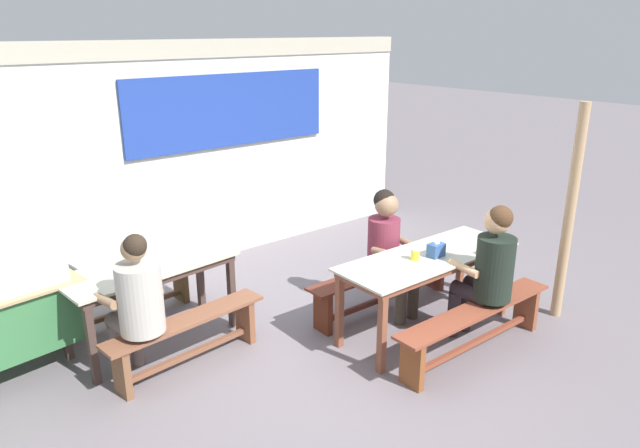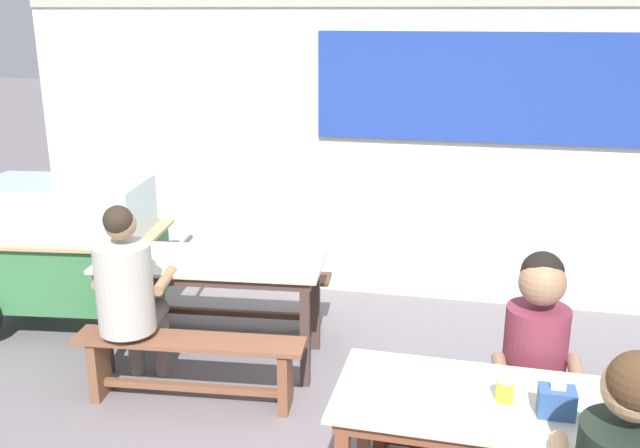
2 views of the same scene
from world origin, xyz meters
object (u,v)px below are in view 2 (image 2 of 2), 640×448
dining_table_near (546,422)px  person_right_near_table (536,358)px  person_left_back_turned (129,290)px  condiment_jar (505,390)px  bench_far_back (234,291)px  bench_far_front (190,360)px  food_cart (68,245)px  bench_near_back (532,428)px  tissue_box (557,402)px  dining_table_far (212,271)px

dining_table_near → person_right_near_table: person_right_near_table is taller
person_right_near_table → person_left_back_turned: (-2.40, 0.39, -0.01)m
condiment_jar → person_left_back_turned: bearing=158.3°
dining_table_near → person_left_back_turned: size_ratio=1.44×
dining_table_near → bench_far_back: 2.93m
bench_far_back → person_left_back_turned: bearing=-104.7°
bench_far_front → person_left_back_turned: (-0.39, 0.02, 0.43)m
food_cart → dining_table_near: bearing=-27.5°
bench_far_back → bench_far_front: 1.13m
bench_near_back → person_left_back_turned: size_ratio=1.42×
bench_near_back → condiment_jar: 0.79m
dining_table_near → food_cart: (-3.35, 1.75, -0.02)m
bench_far_front → tissue_box: size_ratio=9.75×
food_cart → tissue_box: (3.37, -1.81, 0.16)m
bench_far_front → condiment_jar: size_ratio=13.45×
bench_near_back → tissue_box: size_ratio=12.17×
bench_far_front → person_right_near_table: 2.09m
bench_near_back → condiment_jar: bearing=-109.6°
food_cart → bench_far_back: bearing=11.3°
dining_table_far → bench_near_back: size_ratio=0.86×
bench_far_front → person_right_near_table: (2.01, -0.37, 0.43)m
person_right_near_table → condiment_jar: person_right_near_table is taller
dining_table_far → dining_table_near: (2.06, -1.43, 0.01)m
dining_table_far → condiment_jar: (1.88, -1.42, 0.14)m
dining_table_near → bench_near_back: (0.01, 0.56, -0.39)m
person_right_near_table → person_left_back_turned: size_ratio=0.98×
dining_table_far → bench_far_front: size_ratio=1.08×
tissue_box → bench_near_back: bearing=90.8°
food_cart → dining_table_far: bearing=-13.7°
bench_near_back → person_right_near_table: bearing=-108.5°
person_right_near_table → tissue_box: 0.57m
bench_far_back → condiment_jar: bearing=-45.8°
dining_table_near → person_left_back_turned: bearing=159.6°
bench_far_back → person_left_back_turned: (-0.29, -1.10, 0.43)m
condiment_jar → tissue_box: bearing=-18.6°
dining_table_far → food_cart: 1.32m
bench_far_back → person_right_near_table: bearing=-35.4°
dining_table_near → condiment_jar: condiment_jar is taller
bench_far_front → food_cart: food_cart is taller
dining_table_far → bench_far_front: (0.05, -0.56, -0.38)m
bench_far_back → bench_near_back: bearing=-33.9°
person_left_back_turned → condiment_jar: (2.22, -0.88, 0.09)m
bench_far_front → food_cart: 1.64m
person_left_back_turned → dining_table_near: bearing=-20.4°
dining_table_far → food_cart: food_cart is taller
bench_far_front → condiment_jar: condiment_jar is taller
bench_near_back → food_cart: (-3.36, 1.18, 0.37)m
person_left_back_turned → food_cart: bearing=138.0°
bench_far_front → person_left_back_turned: person_left_back_turned is taller
condiment_jar → dining_table_far: bearing=142.9°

